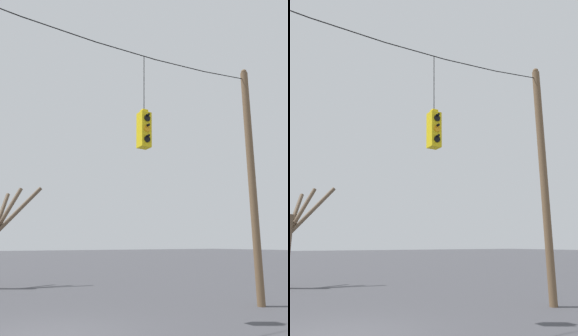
# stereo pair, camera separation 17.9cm
# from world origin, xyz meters

# --- Properties ---
(utility_pole_right) EXTENTS (0.28, 0.28, 8.84)m
(utility_pole_right) POSITION_xyz_m (7.39, 0.12, 4.41)
(utility_pole_right) COLOR brown
(utility_pole_right) RESTS_ON ground_plane
(span_wire) EXTENTS (14.79, 0.03, 0.62)m
(span_wire) POSITION_xyz_m (0.00, 0.12, 8.03)
(span_wire) COLOR black
(traffic_light_near_right_pole) EXTENTS (0.34, 0.46, 3.04)m
(traffic_light_near_right_pole) POSITION_xyz_m (2.72, 0.12, 5.44)
(traffic_light_near_right_pole) COLOR yellow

